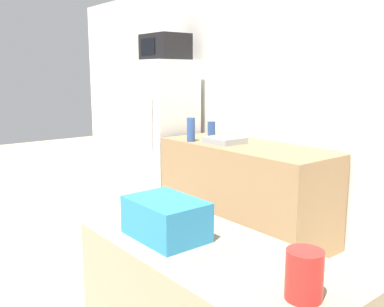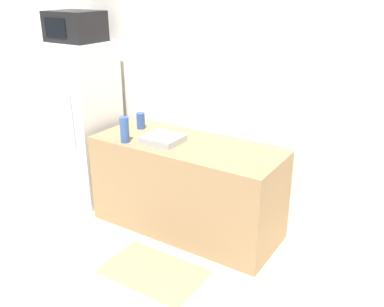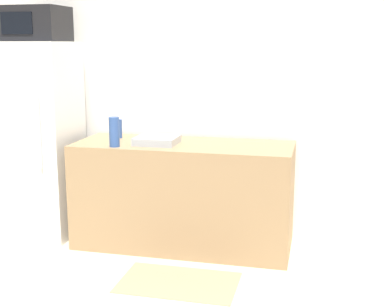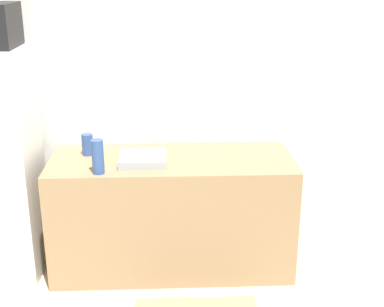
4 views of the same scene
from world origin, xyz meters
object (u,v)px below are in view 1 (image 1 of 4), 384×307
bottle_short (211,129)px  bottle_tall (191,130)px  refrigerator (166,133)px  basket (166,218)px  microwave (165,47)px  jar (304,275)px

bottle_short → bottle_tall: bearing=-71.9°
refrigerator → basket: bearing=-35.6°
refrigerator → microwave: (-0.00, -0.00, 0.99)m
bottle_short → basket: 3.33m
refrigerator → microwave: 0.99m
basket → bottle_short: bearing=136.0°
microwave → basket: size_ratio=2.04×
refrigerator → bottle_short: (0.65, 0.13, 0.11)m
microwave → basket: bearing=-35.6°
refrigerator → jar: 4.15m
basket → jar: 0.49m
microwave → bottle_tall: bearing=-17.8°
bottle_tall → basket: 2.98m
microwave → basket: 3.82m
basket → refrigerator: bearing=144.4°
microwave → bottle_short: size_ratio=3.12×
bottle_tall → refrigerator: bearing=162.1°
refrigerator → bottle_tall: refrigerator is taller
basket → bottle_tall: bearing=139.6°
microwave → basket: microwave is taller
bottle_tall → jar: size_ratio=2.08×
refrigerator → jar: refrigerator is taller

